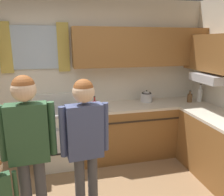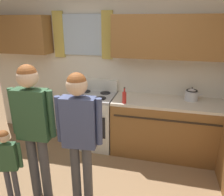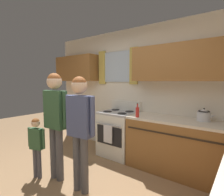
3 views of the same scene
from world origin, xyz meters
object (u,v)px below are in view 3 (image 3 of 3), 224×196
(stove_oven, at_px, (119,132))
(small_child, at_px, (36,141))
(bottle_sauce_red, at_px, (137,112))
(adult_in_plaid, at_px, (80,120))
(stovetop_kettle, at_px, (204,115))
(adult_holding_child, at_px, (55,113))

(stove_oven, height_order, small_child, stove_oven)
(bottle_sauce_red, relative_size, adult_in_plaid, 0.15)
(stovetop_kettle, bearing_deg, adult_holding_child, -140.67)
(adult_holding_child, distance_m, adult_in_plaid, 0.53)
(adult_holding_child, bearing_deg, bottle_sauce_red, 53.38)
(adult_holding_child, xyz_separation_m, adult_in_plaid, (0.53, 0.01, -0.04))
(bottle_sauce_red, bearing_deg, stove_oven, 156.44)
(bottle_sauce_red, bearing_deg, adult_holding_child, -126.62)
(stovetop_kettle, height_order, adult_in_plaid, adult_in_plaid)
(adult_in_plaid, bearing_deg, stove_oven, 102.73)
(stove_oven, bearing_deg, adult_in_plaid, -77.27)
(adult_holding_child, height_order, small_child, adult_holding_child)
(stove_oven, bearing_deg, bottle_sauce_red, -23.56)
(stovetop_kettle, relative_size, small_child, 0.29)
(stove_oven, relative_size, adult_in_plaid, 0.69)
(stove_oven, xyz_separation_m, stovetop_kettle, (1.54, 0.12, 0.53))
(stove_oven, xyz_separation_m, small_child, (-0.50, -1.51, 0.13))
(stove_oven, xyz_separation_m, adult_in_plaid, (0.30, -1.32, 0.53))
(stovetop_kettle, xyz_separation_m, small_child, (-2.04, -1.63, -0.40))
(bottle_sauce_red, xyz_separation_m, small_child, (-1.07, -1.26, -0.39))
(bottle_sauce_red, height_order, adult_in_plaid, adult_in_plaid)
(stovetop_kettle, height_order, small_child, stovetop_kettle)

